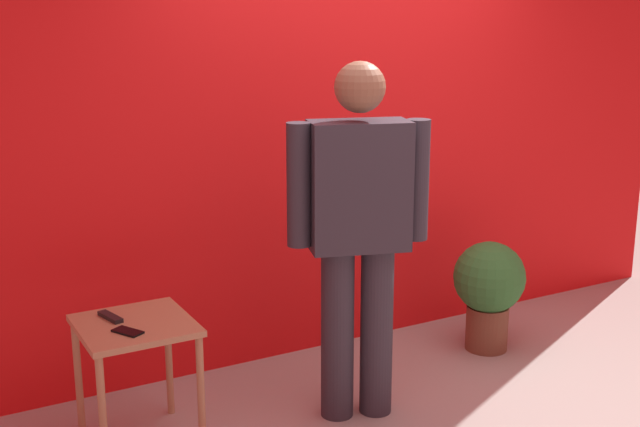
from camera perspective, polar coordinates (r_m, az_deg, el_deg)
The scene contains 7 objects.
ground_plane at distance 4.48m, azimuth 9.85°, elevation -13.60°, with size 12.00×12.00×0.00m, color #9E9991.
back_wall_red at distance 5.01m, azimuth 1.82°, elevation 6.24°, with size 5.21×0.12×2.76m, color red.
standing_person at distance 4.07m, azimuth 2.68°, elevation -0.79°, with size 0.72×0.38×1.82m.
side_table at distance 4.03m, azimuth -12.66°, elevation -8.74°, with size 0.52×0.52×0.63m.
cell_phone at distance 3.88m, azimuth -13.21°, elevation -7.98°, with size 0.07×0.14×0.01m, color black.
tv_remote at distance 4.06m, azimuth -14.35°, elevation -6.96°, with size 0.04×0.17×0.02m, color black.
potted_plant at distance 5.16m, azimuth 11.64°, elevation -4.98°, with size 0.44×0.44×0.69m.
Camera 1 is at (-2.54, -3.06, 2.07)m, focal length 46.11 mm.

